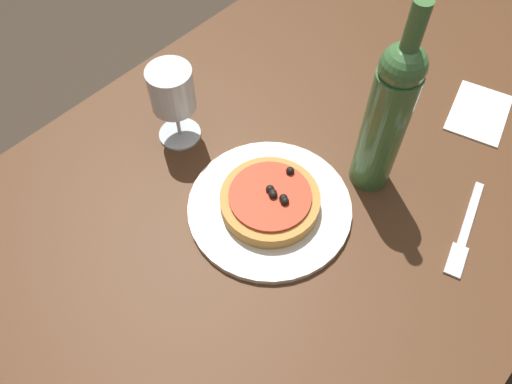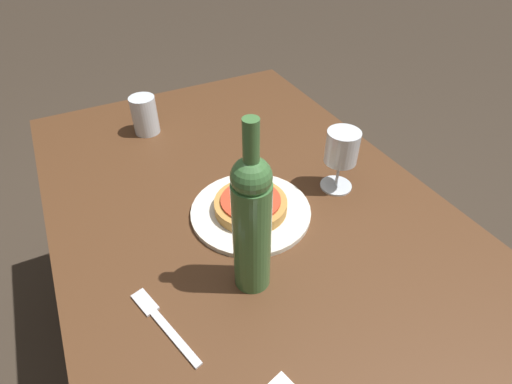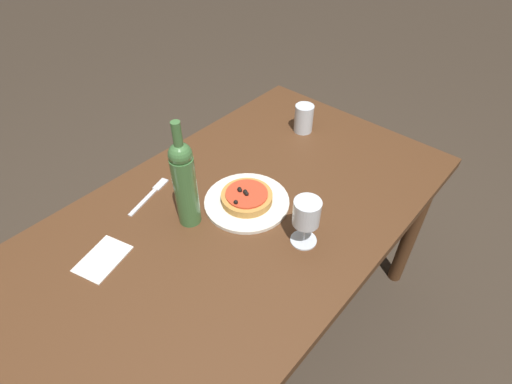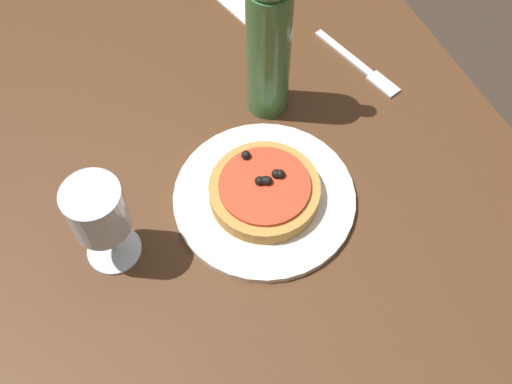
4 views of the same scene
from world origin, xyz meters
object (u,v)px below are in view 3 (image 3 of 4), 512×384
object	(u,v)px
dining_table	(233,233)
pizza	(247,197)
wine_glass	(307,214)
wine_bottle	(185,182)
dinner_plate	(247,202)
fork	(151,194)
water_cup	(304,118)

from	to	relation	value
dining_table	pizza	bearing A→B (deg)	4.44
dining_table	wine_glass	distance (m)	0.30
pizza	wine_bottle	distance (m)	0.23
dining_table	dinner_plate	xyz separation A→B (m)	(0.08, 0.01, 0.09)
dinner_plate	fork	xyz separation A→B (m)	(-0.18, 0.27, -0.00)
dining_table	dinner_plate	bearing A→B (deg)	4.30
wine_bottle	water_cup	bearing A→B (deg)	3.03
dinner_plate	fork	distance (m)	0.32
dining_table	water_cup	xyz separation A→B (m)	(0.54, 0.12, 0.14)
water_cup	pizza	bearing A→B (deg)	-166.03
dinner_plate	wine_bottle	size ratio (longest dim) A/B	0.78
wine_glass	wine_bottle	distance (m)	0.36
pizza	dining_table	bearing A→B (deg)	-175.56
fork	wine_glass	bearing A→B (deg)	-87.14
pizza	wine_bottle	size ratio (longest dim) A/B	0.47
wine_glass	water_cup	world-z (taller)	wine_glass
wine_glass	wine_bottle	world-z (taller)	wine_bottle
dinner_plate	wine_glass	bearing A→B (deg)	-92.06
dining_table	wine_glass	world-z (taller)	wine_glass
wine_bottle	pizza	bearing A→B (deg)	-25.56
pizza	water_cup	xyz separation A→B (m)	(0.46, 0.11, 0.03)
dining_table	pizza	world-z (taller)	pizza
dining_table	wine_glass	size ratio (longest dim) A/B	9.78
dinner_plate	wine_bottle	world-z (taller)	wine_bottle
wine_bottle	water_cup	size ratio (longest dim) A/B	3.18
pizza	wine_bottle	world-z (taller)	wine_bottle
dining_table	fork	xyz separation A→B (m)	(-0.10, 0.27, 0.08)
pizza	fork	size ratio (longest dim) A/B	0.86
wine_glass	wine_bottle	bearing A→B (deg)	117.28
dining_table	wine_glass	xyz separation A→B (m)	(0.07, -0.23, 0.19)
dinner_plate	pizza	size ratio (longest dim) A/B	1.66
water_cup	fork	world-z (taller)	water_cup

